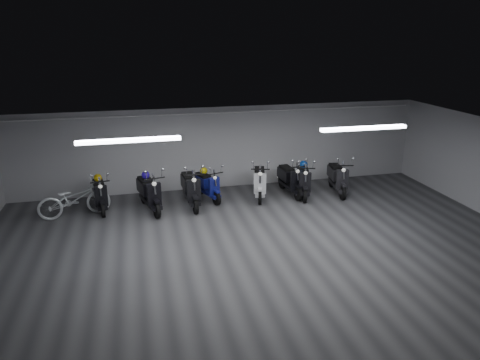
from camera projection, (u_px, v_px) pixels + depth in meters
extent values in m
cube|color=#373739|center=(263.00, 252.00, 10.89)|extent=(14.00, 10.00, 0.01)
cube|color=gray|center=(265.00, 140.00, 10.00)|extent=(14.00, 10.00, 0.01)
cube|color=#AAAAAD|center=(223.00, 148.00, 15.07)|extent=(14.00, 0.01, 2.80)
cube|color=#AAAAAD|center=(371.00, 329.00, 5.82)|extent=(14.00, 0.01, 2.80)
cube|color=white|center=(129.00, 140.00, 10.29)|extent=(2.40, 0.18, 0.08)
cube|color=white|center=(364.00, 128.00, 11.60)|extent=(2.40, 0.18, 0.08)
cylinder|color=white|center=(223.00, 113.00, 14.60)|extent=(13.60, 0.05, 0.05)
imported|color=silver|center=(74.00, 195.00, 12.81)|extent=(2.12, 1.12, 1.30)
sphere|color=navy|center=(303.00, 165.00, 14.58)|extent=(0.27, 0.27, 0.27)
sphere|color=#BD970B|center=(98.00, 178.00, 13.39)|extent=(0.24, 0.24, 0.24)
sphere|color=#C9B70B|center=(204.00, 171.00, 14.21)|extent=(0.24, 0.24, 0.24)
sphere|color=#210D94|center=(146.00, 175.00, 13.34)|extent=(0.24, 0.24, 0.24)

